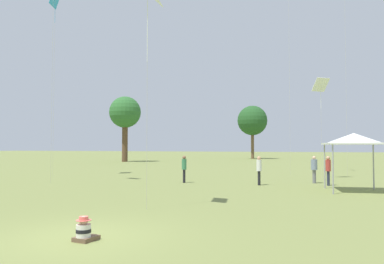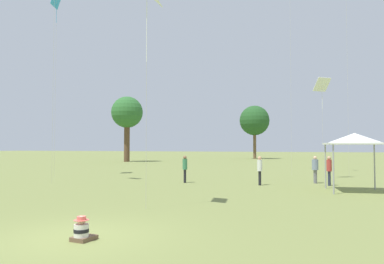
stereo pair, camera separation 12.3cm
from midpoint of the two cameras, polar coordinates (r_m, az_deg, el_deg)
name	(u,v)px [view 2 (the right image)]	position (r m, az deg, el deg)	size (l,w,h in m)	color
ground_plane	(75,238)	(9.78, -17.04, -15.14)	(300.00, 300.00, 0.00)	olive
seated_toddler	(82,231)	(9.36, -16.04, -14.25)	(0.48, 0.57, 0.59)	brown
person_standing_0	(329,168)	(22.49, 20.32, -5.12)	(0.30, 0.30, 1.66)	#282D42
person_standing_1	(185,166)	(22.82, -0.94, -5.24)	(0.36, 0.36, 1.65)	black
person_standing_2	(315,167)	(23.68, 18.40, -5.11)	(0.44, 0.44, 1.63)	slate
person_standing_3	(260,168)	(21.70, 10.44, -5.35)	(0.32, 0.32, 1.65)	black
canopy_tent	(355,139)	(19.94, 23.70, -1.00)	(3.04, 3.04, 2.86)	white
kite_4	(57,2)	(31.54, -19.82, 18.13)	(0.86, 1.43, 14.05)	#339EDB
kite_5	(322,86)	(27.25, 19.32, 6.57)	(1.23, 1.17, 6.87)	white
distant_tree_0	(127,113)	(55.46, -9.81, 2.82)	(4.59, 4.59, 9.52)	brown
distant_tree_1	(255,121)	(68.57, 9.56, 1.71)	(5.37, 5.37, 9.61)	brown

